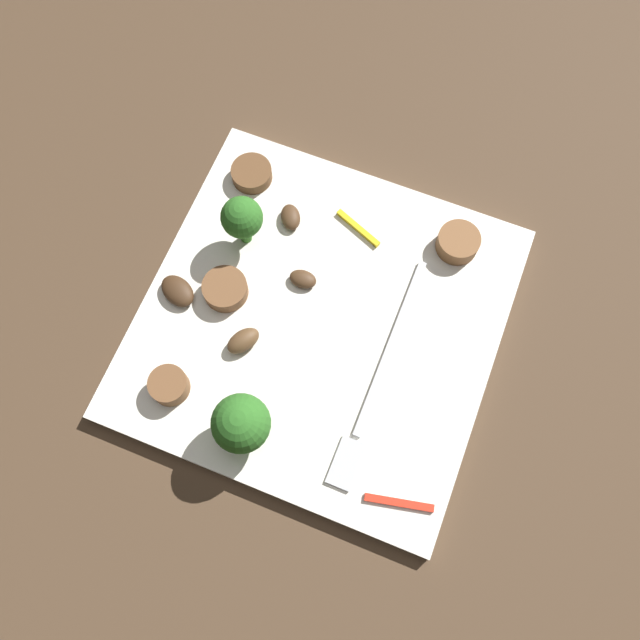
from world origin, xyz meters
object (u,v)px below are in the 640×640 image
at_px(broccoli_floret_1, 242,218).
at_px(sausage_slice_1, 225,289).
at_px(mushroom_0, 178,291).
at_px(mushroom_3, 303,279).
at_px(fork, 375,388).
at_px(plate, 320,322).
at_px(sausage_slice_2, 252,174).
at_px(sausage_slice_0, 458,243).
at_px(sausage_slice_3, 169,385).
at_px(pepper_strip_0, 360,229).
at_px(mushroom_2, 291,217).
at_px(broccoli_floret_0, 241,424).
at_px(mushroom_1, 243,341).
at_px(pepper_strip_1, 399,503).

bearing_deg(broccoli_floret_1, sausage_slice_1, 4.80).
relative_size(mushroom_0, mushroom_3, 1.41).
bearing_deg(mushroom_0, fork, 85.00).
xyz_separation_m(plate, sausage_slice_2, (-0.09, -0.10, 0.01)).
xyz_separation_m(sausage_slice_0, sausage_slice_2, (0.00, -0.17, -0.00)).
distance_m(sausage_slice_3, pepper_strip_0, 0.19).
bearing_deg(sausage_slice_1, broccoli_floret_1, -175.20).
distance_m(fork, mushroom_2, 0.15).
bearing_deg(mushroom_3, sausage_slice_2, -133.65).
xyz_separation_m(mushroom_3, pepper_strip_0, (-0.06, 0.03, -0.00)).
height_order(broccoli_floret_0, sausage_slice_0, broccoli_floret_0).
height_order(sausage_slice_1, mushroom_0, sausage_slice_1).
distance_m(broccoli_floret_1, mushroom_0, 0.07).
height_order(plate, mushroom_1, mushroom_1).
distance_m(fork, pepper_strip_0, 0.13).
bearing_deg(mushroom_3, pepper_strip_0, 155.76).
relative_size(sausage_slice_0, pepper_strip_0, 0.77).
xyz_separation_m(mushroom_0, mushroom_2, (-0.09, 0.06, -0.00)).
distance_m(sausage_slice_3, pepper_strip_1, 0.18).
distance_m(plate, sausage_slice_2, 0.14).
distance_m(broccoli_floret_0, pepper_strip_0, 0.18).
distance_m(mushroom_0, mushroom_2, 0.11).
height_order(sausage_slice_1, mushroom_2, sausage_slice_1).
relative_size(fork, sausage_slice_2, 5.48).
height_order(mushroom_0, pepper_strip_1, mushroom_0).
xyz_separation_m(mushroom_1, mushroom_3, (-0.06, 0.02, -0.00)).
relative_size(broccoli_floret_0, pepper_strip_1, 1.06).
bearing_deg(mushroom_3, broccoli_floret_0, 2.58).
xyz_separation_m(sausage_slice_1, sausage_slice_2, (-0.10, -0.02, -0.00)).
distance_m(sausage_slice_0, sausage_slice_1, 0.18).
bearing_deg(mushroom_2, sausage_slice_2, -118.87).
xyz_separation_m(broccoli_floret_1, mushroom_1, (0.08, 0.03, -0.03)).
distance_m(sausage_slice_0, mushroom_2, 0.13).
relative_size(broccoli_floret_1, sausage_slice_3, 1.79).
bearing_deg(pepper_strip_1, broccoli_floret_1, -129.27).
height_order(fork, broccoli_floret_1, broccoli_floret_1).
distance_m(sausage_slice_0, pepper_strip_1, 0.20).
relative_size(broccoli_floret_1, sausage_slice_1, 1.48).
distance_m(broccoli_floret_1, sausage_slice_2, 0.06).
bearing_deg(mushroom_2, sausage_slice_0, 101.37).
xyz_separation_m(broccoli_floret_0, broccoli_floret_1, (-0.14, -0.06, 0.00)).
bearing_deg(fork, sausage_slice_1, -102.00).
bearing_deg(fork, mushroom_1, -87.63).
relative_size(plate, fork, 1.46).
distance_m(mushroom_1, mushroom_2, 0.11).
relative_size(plate, sausage_slice_3, 9.33).
xyz_separation_m(fork, sausage_slice_0, (-0.13, 0.02, 0.01)).
distance_m(plate, pepper_strip_1, 0.14).
xyz_separation_m(pepper_strip_0, pepper_strip_1, (0.19, 0.10, -0.00)).
xyz_separation_m(sausage_slice_0, mushroom_2, (0.03, -0.13, -0.00)).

